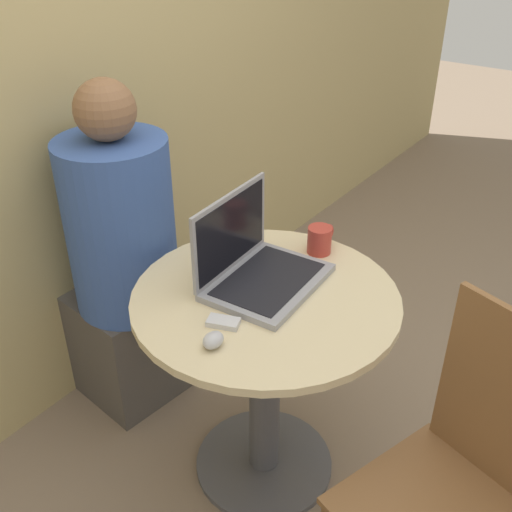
% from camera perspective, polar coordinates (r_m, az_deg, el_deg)
% --- Properties ---
extents(ground_plane, '(12.00, 12.00, 0.00)m').
position_cam_1_polar(ground_plane, '(2.20, 0.76, -19.17)').
color(ground_plane, '#7F6B56').
extents(back_wall, '(7.00, 0.05, 2.60)m').
position_cam_1_polar(back_wall, '(2.04, -19.84, 18.50)').
color(back_wall, tan).
rests_on(back_wall, ground_plane).
extents(round_table, '(0.77, 0.77, 0.71)m').
position_cam_1_polar(round_table, '(1.84, 0.86, -9.26)').
color(round_table, '#4C4C51').
rests_on(round_table, ground_plane).
extents(laptop, '(0.37, 0.29, 0.26)m').
position_cam_1_polar(laptop, '(1.74, -0.00, -0.91)').
color(laptop, gray).
rests_on(laptop, round_table).
extents(cell_phone, '(0.07, 0.10, 0.02)m').
position_cam_1_polar(cell_phone, '(1.59, -3.13, -6.31)').
color(cell_phone, silver).
rests_on(cell_phone, round_table).
extents(computer_mouse, '(0.06, 0.05, 0.04)m').
position_cam_1_polar(computer_mouse, '(1.52, -4.10, -8.00)').
color(computer_mouse, '#B2B2B7').
rests_on(computer_mouse, round_table).
extents(coffee_cup, '(0.12, 0.08, 0.09)m').
position_cam_1_polar(coffee_cup, '(1.90, 6.11, 1.60)').
color(coffee_cup, '#B2382D').
rests_on(coffee_cup, round_table).
extents(chair_empty, '(0.50, 0.50, 0.94)m').
position_cam_1_polar(chair_empty, '(1.59, 18.91, -20.67)').
color(chair_empty, brown).
rests_on(chair_empty, ground_plane).
extents(person_seated, '(0.40, 0.58, 1.23)m').
position_cam_1_polar(person_seated, '(2.20, -13.01, -1.98)').
color(person_seated, '#4C4742').
rests_on(person_seated, ground_plane).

